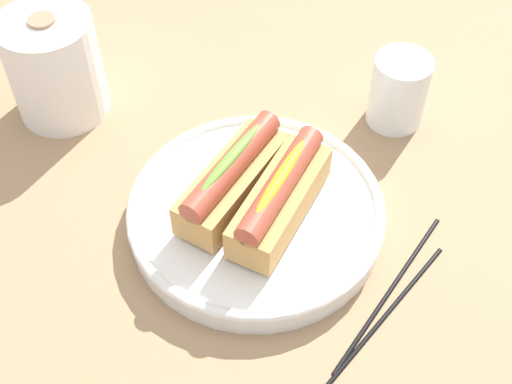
{
  "coord_description": "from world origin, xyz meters",
  "views": [
    {
      "loc": [
        -0.34,
        -0.3,
        0.6
      ],
      "look_at": [
        0.01,
        -0.01,
        0.05
      ],
      "focal_mm": 49.04,
      "sensor_mm": 36.0,
      "label": 1
    }
  ],
  "objects": [
    {
      "name": "ground_plane",
      "position": [
        0.0,
        0.0,
        0.0
      ],
      "size": [
        2.4,
        2.4,
        0.0
      ],
      "primitive_type": "plane",
      "color": "#9E7A56"
    },
    {
      "name": "serving_bowl",
      "position": [
        0.01,
        -0.01,
        0.02
      ],
      "size": [
        0.27,
        0.27,
        0.03
      ],
      "color": "white",
      "rests_on": "ground_plane"
    },
    {
      "name": "hotdog_front",
      "position": [
        0.02,
        -0.03,
        0.06
      ],
      "size": [
        0.16,
        0.08,
        0.06
      ],
      "color": "tan",
      "rests_on": "serving_bowl"
    },
    {
      "name": "hotdog_back",
      "position": [
        0.01,
        0.02,
        0.06
      ],
      "size": [
        0.16,
        0.07,
        0.06
      ],
      "color": "tan",
      "rests_on": "serving_bowl"
    },
    {
      "name": "water_glass",
      "position": [
        0.25,
        -0.03,
        0.04
      ],
      "size": [
        0.07,
        0.07,
        0.09
      ],
      "color": "white",
      "rests_on": "ground_plane"
    },
    {
      "name": "paper_towel_roll",
      "position": [
        0.0,
        0.29,
        0.07
      ],
      "size": [
        0.11,
        0.11,
        0.13
      ],
      "color": "white",
      "rests_on": "ground_plane"
    },
    {
      "name": "chopstick_near",
      "position": [
        0.03,
        -0.17,
        0.0
      ],
      "size": [
        0.22,
        0.02,
        0.01
      ],
      "primitive_type": "cylinder",
      "rotation": [
        0.0,
        1.57,
        0.08
      ],
      "color": "black",
      "rests_on": "ground_plane"
    },
    {
      "name": "chopstick_far",
      "position": [
        0.0,
        -0.18,
        0.0
      ],
      "size": [
        0.22,
        0.01,
        0.01
      ],
      "primitive_type": "cylinder",
      "rotation": [
        0.0,
        1.57,
        -0.01
      ],
      "color": "black",
      "rests_on": "ground_plane"
    }
  ]
}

